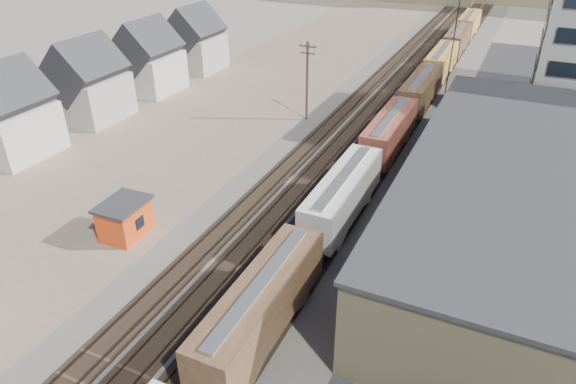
% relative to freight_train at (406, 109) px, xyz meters
% --- Properties ---
extents(ground, '(300.00, 300.00, 0.00)m').
position_rel_freight_train_xyz_m(ground, '(-3.80, -43.82, -2.79)').
color(ground, '#6B6356').
rests_on(ground, ground).
extents(ballast_bed, '(18.00, 200.00, 0.06)m').
position_rel_freight_train_xyz_m(ballast_bed, '(-3.80, 6.18, -2.76)').
color(ballast_bed, '#4C4742').
rests_on(ballast_bed, ground).
extents(dirt_yard, '(24.00, 180.00, 0.03)m').
position_rel_freight_train_xyz_m(dirt_yard, '(-23.80, -3.82, -2.78)').
color(dirt_yard, brown).
rests_on(dirt_yard, ground).
extents(asphalt_lot, '(26.00, 120.00, 0.04)m').
position_rel_freight_train_xyz_m(asphalt_lot, '(18.20, -8.82, -2.77)').
color(asphalt_lot, '#232326').
rests_on(asphalt_lot, ground).
extents(rail_tracks, '(11.40, 200.00, 0.24)m').
position_rel_freight_train_xyz_m(rail_tracks, '(-4.35, 6.18, -2.68)').
color(rail_tracks, black).
rests_on(rail_tracks, ground).
extents(freight_train, '(3.00, 119.74, 4.46)m').
position_rel_freight_train_xyz_m(freight_train, '(0.00, 0.00, 0.00)').
color(freight_train, black).
rests_on(freight_train, ground).
extents(warehouse, '(12.40, 40.40, 7.25)m').
position_rel_freight_train_xyz_m(warehouse, '(11.18, -18.82, 0.86)').
color(warehouse, tan).
rests_on(warehouse, ground).
extents(utility_pole_north, '(2.20, 0.32, 10.00)m').
position_rel_freight_train_xyz_m(utility_pole_north, '(-12.30, -1.82, 2.50)').
color(utility_pole_north, '#382619').
rests_on(utility_pole_north, ground).
extents(radio_mast, '(1.20, 0.16, 18.00)m').
position_rel_freight_train_xyz_m(radio_mast, '(2.20, 16.18, 6.33)').
color(radio_mast, black).
rests_on(radio_mast, ground).
extents(townhouse_row, '(8.15, 68.16, 10.47)m').
position_rel_freight_train_xyz_m(townhouse_row, '(-37.80, -18.82, 1.54)').
color(townhouse_row, '#B7B2A8').
rests_on(townhouse_row, ground).
extents(maintenance_shed, '(3.50, 4.43, 3.15)m').
position_rel_freight_train_xyz_m(maintenance_shed, '(-15.92, -32.25, -1.18)').
color(maintenance_shed, '#E14615').
rests_on(maintenance_shed, ground).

